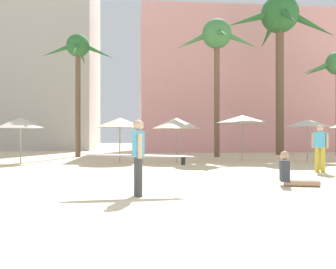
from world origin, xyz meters
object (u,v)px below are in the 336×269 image
object	(u,v)px
person_near_left	(320,146)
cafe_umbrella_7	(307,123)
cafe_umbrella_1	(120,123)
palm_tree_far_right	(217,41)
palm_tree_left	(78,56)
cafe_umbrella_0	(176,123)
person_far_left	(138,155)
palm_tree_far_left	(280,24)
cafe_umbrella_6	(242,119)
cafe_umbrella_3	(21,123)
person_far_right	(292,174)

from	to	relation	value
person_near_left	cafe_umbrella_7	bearing A→B (deg)	-158.49
cafe_umbrella_1	palm_tree_far_right	bearing A→B (deg)	35.39
palm_tree_left	cafe_umbrella_0	size ratio (longest dim) A/B	3.20
cafe_umbrella_7	person_far_left	size ratio (longest dim) A/B	0.88
palm_tree_far_left	cafe_umbrella_6	distance (m)	10.23
cafe_umbrella_1	person_far_left	distance (m)	10.21
cafe_umbrella_0	cafe_umbrella_6	xyz separation A→B (m)	(3.59, 0.56, 0.25)
palm_tree_far_left	person_far_left	distance (m)	21.07
cafe_umbrella_6	cafe_umbrella_7	size ratio (longest dim) A/B	1.17
palm_tree_left	person_far_left	world-z (taller)	palm_tree_left
cafe_umbrella_0	person_far_left	world-z (taller)	cafe_umbrella_0
person_near_left	person_far_left	bearing A→B (deg)	-12.64
palm_tree_left	palm_tree_far_right	bearing A→B (deg)	-6.21
palm_tree_far_left	palm_tree_far_right	world-z (taller)	palm_tree_far_left
palm_tree_left	cafe_umbrella_1	xyz separation A→B (m)	(2.87, -5.20, -4.46)
palm_tree_far_left	cafe_umbrella_6	world-z (taller)	palm_tree_far_left
person_far_left	person_near_left	size ratio (longest dim) A/B	1.54
palm_tree_far_right	person_near_left	size ratio (longest dim) A/B	5.01
cafe_umbrella_0	cafe_umbrella_3	xyz separation A→B (m)	(-7.73, 0.21, 0.02)
palm_tree_far_left	cafe_umbrella_6	size ratio (longest dim) A/B	4.07
palm_tree_far_right	cafe_umbrella_1	bearing A→B (deg)	-144.61
cafe_umbrella_3	cafe_umbrella_6	bearing A→B (deg)	1.78
palm_tree_left	cafe_umbrella_3	size ratio (longest dim) A/B	3.47
cafe_umbrella_3	person_far_right	size ratio (longest dim) A/B	2.14
cafe_umbrella_1	cafe_umbrella_3	size ratio (longest dim) A/B	1.10
cafe_umbrella_3	person_far_left	world-z (taller)	cafe_umbrella_3
palm_tree_far_left	person_near_left	distance (m)	14.95
palm_tree_far_left	cafe_umbrella_3	bearing A→B (deg)	-158.38
palm_tree_far_right	cafe_umbrella_6	size ratio (longest dim) A/B	3.16
palm_tree_left	cafe_umbrella_1	bearing A→B (deg)	-61.10
cafe_umbrella_6	person_far_left	xyz separation A→B (m)	(-5.62, -10.56, -1.31)
palm_tree_far_left	cafe_umbrella_0	distance (m)	12.67
palm_tree_far_right	cafe_umbrella_3	size ratio (longest dim) A/B	3.87
palm_tree_far_right	cafe_umbrella_7	size ratio (longest dim) A/B	3.71
person_far_right	person_far_left	xyz separation A→B (m)	(-4.15, -1.17, 0.61)
cafe_umbrella_0	cafe_umbrella_3	distance (m)	7.73
cafe_umbrella_6	person_far_left	world-z (taller)	cafe_umbrella_6
cafe_umbrella_1	cafe_umbrella_6	xyz separation A→B (m)	(6.45, 0.44, 0.22)
cafe_umbrella_1	cafe_umbrella_6	bearing A→B (deg)	3.90
cafe_umbrella_6	person_far_left	size ratio (longest dim) A/B	1.03
person_far_left	cafe_umbrella_6	bearing A→B (deg)	-126.29
palm_tree_far_left	person_near_left	xyz separation A→B (m)	(-3.40, -11.97, -8.29)
palm_tree_far_left	person_far_left	xyz separation A→B (m)	(-10.13, -16.48, -8.33)
palm_tree_far_left	cafe_umbrella_3	xyz separation A→B (m)	(-15.84, -6.28, -7.25)
person_far_left	palm_tree_left	bearing A→B (deg)	-84.69
cafe_umbrella_7	person_far_right	bearing A→B (deg)	-118.64
palm_tree_far_right	cafe_umbrella_0	distance (m)	7.59
palm_tree_far_left	palm_tree_far_right	size ratio (longest dim) A/B	1.29
palm_tree_far_right	cafe_umbrella_6	distance (m)	6.40
palm_tree_far_right	cafe_umbrella_6	bearing A→B (deg)	-82.70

